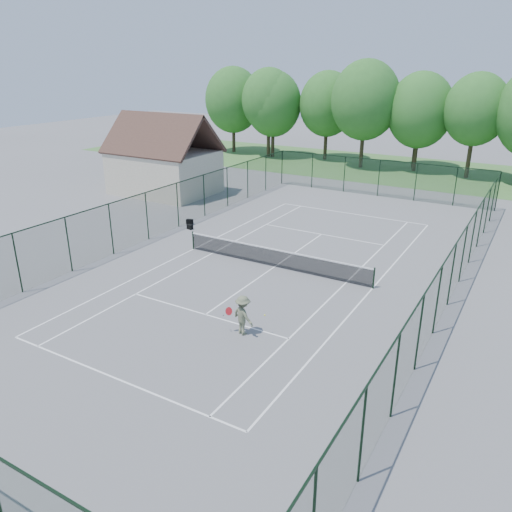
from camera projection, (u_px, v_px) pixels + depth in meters
name	position (u px, v px, depth m)	size (l,w,h in m)	color
ground	(275.00, 267.00, 27.12)	(140.00, 140.00, 0.00)	slate
grass_far	(413.00, 171.00, 51.24)	(80.00, 16.00, 0.01)	#497B39
court_lines	(275.00, 267.00, 27.11)	(11.05, 23.85, 0.01)	white
tennis_net	(275.00, 257.00, 26.91)	(11.08, 0.08, 1.10)	black
fence_enclosure	(275.00, 240.00, 26.55)	(18.05, 36.05, 3.02)	#1A3522
utility_building	(164.00, 156.00, 41.58)	(8.60, 6.27, 6.63)	beige
tree_line_far	(420.00, 110.00, 49.07)	(39.40, 6.40, 9.70)	#3A2E1E
sports_bag_a	(190.00, 222.00, 34.23)	(0.44, 0.26, 0.35)	black
sports_bag_b	(190.00, 227.00, 33.21)	(0.40, 0.24, 0.31)	black
tennis_player	(243.00, 315.00, 20.12)	(1.69, 0.96, 1.69)	#62694C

